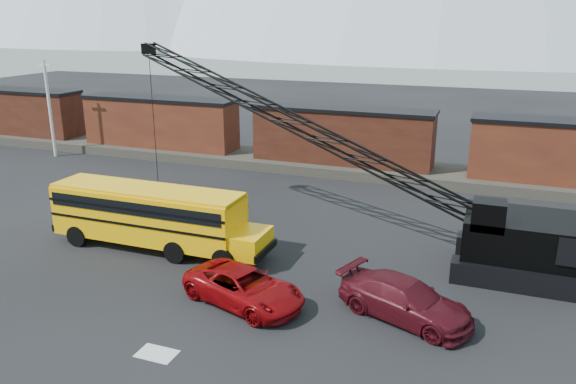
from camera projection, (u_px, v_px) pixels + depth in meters
name	position (u px, v px, depth m)	size (l,w,h in m)	color
ground	(200.00, 300.00, 23.47)	(160.00, 160.00, 0.00)	black
gravel_berm	(342.00, 166.00, 43.00)	(120.00, 5.00, 0.70)	#4C483F
boxcar_west_far	(16.00, 111.00, 53.07)	(13.70, 3.10, 4.17)	#492014
boxcar_west_near	(160.00, 122.00, 47.68)	(13.70, 3.10, 4.17)	#4A1B15
boxcar_mid	(342.00, 135.00, 42.28)	(13.70, 3.10, 4.17)	#492014
utility_pole	(50.00, 107.00, 46.39)	(1.40, 0.24, 8.00)	silver
snow_patch	(157.00, 354.00, 19.73)	(1.40, 0.90, 0.02)	silver
school_bus	(154.00, 215.00, 28.18)	(11.65, 2.65, 3.19)	#FFB405
red_pickup	(244.00, 287.00, 23.00)	(2.46, 5.34, 1.49)	maroon
maroon_suv	(405.00, 300.00, 21.87)	(2.22, 5.46, 1.59)	#480C15
crawler_crane	(306.00, 129.00, 29.25)	(24.44, 5.79, 10.03)	black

